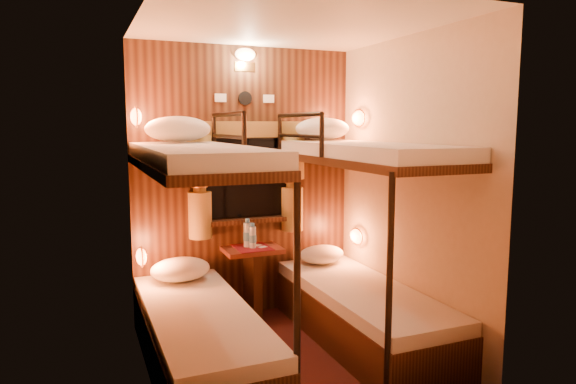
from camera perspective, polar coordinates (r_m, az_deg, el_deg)
name	(u,v)px	position (r m, az deg, el deg)	size (l,w,h in m)	color
floor	(289,358)	(4.00, 0.17, -18.00)	(2.10, 2.10, 0.00)	#39150F
ceiling	(290,24)	(3.67, 0.18, 18.15)	(2.10, 2.10, 0.00)	silver
wall_back	(245,183)	(4.63, -4.83, 1.00)	(2.40, 2.40, 0.00)	#C6B293
wall_front	(366,225)	(2.72, 8.71, -3.62)	(2.40, 2.40, 0.00)	#C6B293
wall_left	(145,207)	(3.39, -15.62, -1.61)	(2.40, 2.40, 0.00)	#C6B293
wall_right	(407,192)	(4.13, 13.09, 0.05)	(2.40, 2.40, 0.00)	#C6B293
back_panel	(245,183)	(4.61, -4.77, 0.98)	(2.00, 0.03, 2.40)	black
bunk_left	(199,294)	(3.67, -9.82, -11.09)	(0.72, 1.90, 1.82)	black
bunk_right	(362,273)	(4.13, 8.23, -8.94)	(0.72, 1.90, 1.82)	black
window	(246,186)	(4.58, -4.65, 0.70)	(1.00, 0.12, 0.79)	black
curtains	(247,177)	(4.54, -4.53, 1.69)	(1.10, 0.22, 1.00)	olive
back_fixtures	(245,63)	(4.58, -4.78, 14.05)	(0.54, 0.09, 0.48)	black
reading_lamps	(257,183)	(4.29, -3.42, 1.04)	(2.00, 0.20, 1.25)	orange
table	(253,274)	(4.59, -3.95, -9.04)	(0.50, 0.34, 0.66)	#632B16
bottle_left	(248,235)	(4.53, -4.52, -4.77)	(0.07, 0.07, 0.26)	#99BFE5
bottle_right	(253,237)	(4.50, -3.95, -5.05)	(0.06, 0.06, 0.22)	#99BFE5
sachet_a	(263,247)	(4.54, -2.84, -6.14)	(0.08, 0.06, 0.01)	silver
sachet_b	(258,245)	(4.60, -3.40, -5.93)	(0.08, 0.06, 0.01)	silver
pillow_lower_left	(180,269)	(4.31, -11.87, -8.40)	(0.48, 0.35, 0.19)	white
pillow_lower_right	(322,254)	(4.75, 3.76, -6.93)	(0.43, 0.30, 0.17)	white
pillow_upper_left	(178,129)	(4.09, -12.13, 6.85)	(0.51, 0.36, 0.20)	white
pillow_upper_right	(323,129)	(4.60, 3.87, 7.03)	(0.50, 0.36, 0.20)	white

